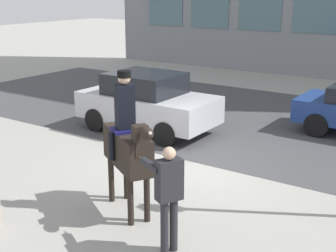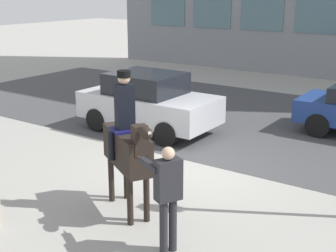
# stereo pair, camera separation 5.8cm
# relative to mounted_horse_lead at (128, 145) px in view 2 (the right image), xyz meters

# --- Properties ---
(ground_plane) EXTENTS (80.00, 80.00, 0.00)m
(ground_plane) POSITION_rel_mounted_horse_lead_xyz_m (-0.09, 2.35, -1.31)
(ground_plane) COLOR #9E9B93
(road_surface) EXTENTS (24.71, 8.50, 0.01)m
(road_surface) POSITION_rel_mounted_horse_lead_xyz_m (-0.09, 7.10, -1.30)
(road_surface) COLOR #444447
(road_surface) RESTS_ON ground_plane
(mounted_horse_lead) EXTENTS (1.74, 1.21, 2.63)m
(mounted_horse_lead) POSITION_rel_mounted_horse_lead_xyz_m (0.00, 0.00, 0.00)
(mounted_horse_lead) COLOR black
(mounted_horse_lead) RESTS_ON ground_plane
(pedestrian_bystander) EXTENTS (0.91, 0.46, 1.74)m
(pedestrian_bystander) POSITION_rel_mounted_horse_lead_xyz_m (1.37, -0.73, -0.28)
(pedestrian_bystander) COLOR #232328
(pedestrian_bystander) RESTS_ON ground_plane
(street_car_near_lane) EXTENTS (3.95, 1.99, 1.69)m
(street_car_near_lane) POSITION_rel_mounted_horse_lead_xyz_m (-2.79, 4.33, -0.45)
(street_car_near_lane) COLOR #B7B7BC
(street_car_near_lane) RESTS_ON ground_plane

